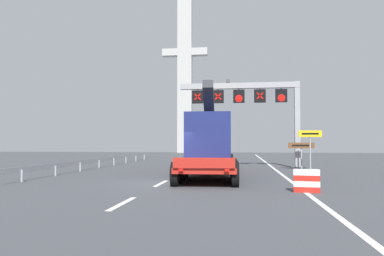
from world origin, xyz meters
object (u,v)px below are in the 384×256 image
object	(u,v)px
exit_sign_yellow	(310,140)
tourist_info_sign_brown	(301,148)
heavy_haul_truck_red	(211,142)
bridge_pylon_distant	(185,70)
overhead_lane_gantry	(255,100)
crash_barrier_striped	(306,181)

from	to	relation	value
exit_sign_yellow	tourist_info_sign_brown	bearing A→B (deg)	96.71
heavy_haul_truck_red	exit_sign_yellow	world-z (taller)	heavy_haul_truck_red
tourist_info_sign_brown	bridge_pylon_distant	distance (m)	47.88
overhead_lane_gantry	exit_sign_yellow	size ratio (longest dim) A/B	3.42
exit_sign_yellow	crash_barrier_striped	distance (m)	11.23
heavy_haul_truck_red	crash_barrier_striped	xyz separation A→B (m)	(4.45, -8.65, -1.54)
crash_barrier_striped	bridge_pylon_distant	world-z (taller)	bridge_pylon_distant
overhead_lane_gantry	tourist_info_sign_brown	bearing A→B (deg)	-15.08
heavy_haul_truck_red	exit_sign_yellow	size ratio (longest dim) A/B	5.05
exit_sign_yellow	crash_barrier_striped	size ratio (longest dim) A/B	2.65
tourist_info_sign_brown	bridge_pylon_distant	bearing A→B (deg)	109.55
overhead_lane_gantry	bridge_pylon_distant	size ratio (longest dim) A/B	0.30
heavy_haul_truck_red	bridge_pylon_distant	xyz separation A→B (m)	(-8.84, 47.22, 14.44)
heavy_haul_truck_red	tourist_info_sign_brown	size ratio (longest dim) A/B	7.18
overhead_lane_gantry	tourist_info_sign_brown	distance (m)	5.15
crash_barrier_striped	bridge_pylon_distant	xyz separation A→B (m)	(-13.29, 55.87, 15.98)
overhead_lane_gantry	exit_sign_yellow	distance (m)	5.69
overhead_lane_gantry	tourist_info_sign_brown	world-z (taller)	overhead_lane_gantry
overhead_lane_gantry	crash_barrier_striped	world-z (taller)	overhead_lane_gantry
overhead_lane_gantry	crash_barrier_striped	bearing A→B (deg)	-84.12
overhead_lane_gantry	heavy_haul_truck_red	bearing A→B (deg)	-119.88
heavy_haul_truck_red	crash_barrier_striped	bearing A→B (deg)	-62.77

